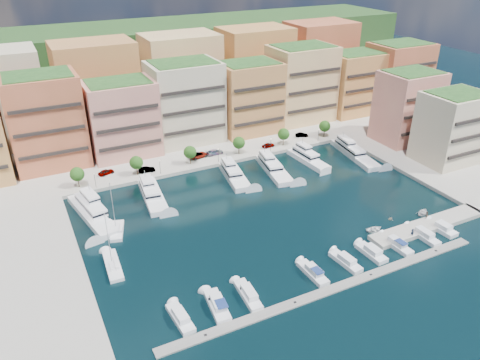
{
  "coord_description": "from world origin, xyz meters",
  "views": [
    {
      "loc": [
        -50.92,
        -84.97,
        60.24
      ],
      "look_at": [
        -3.9,
        8.96,
        6.0
      ],
      "focal_mm": 35.0,
      "sensor_mm": 36.0,
      "label": 1
    }
  ],
  "objects_px": {
    "person_1": "(426,215)",
    "car_0": "(106,172)",
    "tree_0": "(77,174)",
    "cruiser_5": "(346,262)",
    "tree_4": "(284,134)",
    "lamppost_4": "(319,133)",
    "cruiser_4": "(313,273)",
    "cruiser_7": "(396,245)",
    "tree_2": "(190,152)",
    "car_5": "(302,135)",
    "yacht_5": "(307,158)",
    "sailboat_1": "(113,266)",
    "tree_5": "(325,126)",
    "lamppost_0": "(95,178)",
    "lamppost_2": "(218,153)",
    "cruiser_9": "(442,229)",
    "car_4": "(268,145)",
    "car_3": "(215,152)",
    "cruiser_8": "(423,235)",
    "cruiser_2": "(248,295)",
    "lamppost_3": "(271,143)",
    "cruiser_6": "(372,253)",
    "car_2": "(199,155)",
    "person_0": "(412,232)",
    "yacht_1": "(152,194)",
    "yacht_0": "(91,211)",
    "car_1": "(147,170)",
    "cruiser_0": "(180,318)",
    "tree_1": "(136,163)",
    "tender_0": "(374,229)",
    "sailboat_2": "(117,231)",
    "tree_3": "(239,143)",
    "yacht_4": "(273,168)",
    "lamppost_1": "(160,165)",
    "cruiser_1": "(217,306)",
    "tender_2": "(423,212)"
  },
  "relations": [
    {
      "from": "person_1",
      "to": "cruiser_7",
      "type": "bearing_deg",
      "value": 21.16
    },
    {
      "from": "tree_4",
      "to": "lamppost_4",
      "type": "height_order",
      "value": "tree_4"
    },
    {
      "from": "cruiser_2",
      "to": "cruiser_8",
      "type": "xyz_separation_m",
      "value": [
        44.67,
        0.0,
        0.0
      ]
    },
    {
      "from": "car_3",
      "to": "yacht_5",
      "type": "bearing_deg",
      "value": -127.39
    },
    {
      "from": "lamppost_3",
      "to": "cruiser_6",
      "type": "distance_m",
      "value": 56.34
    },
    {
      "from": "lamppost_0",
      "to": "lamppost_2",
      "type": "height_order",
      "value": "same"
    },
    {
      "from": "tree_2",
      "to": "car_5",
      "type": "bearing_deg",
      "value": 4.46
    },
    {
      "from": "lamppost_2",
      "to": "person_1",
      "type": "height_order",
      "value": "lamppost_2"
    },
    {
      "from": "cruiser_9",
      "to": "car_4",
      "type": "xyz_separation_m",
      "value": [
        -12.96,
        58.64,
        1.17
      ]
    },
    {
      "from": "person_0",
      "to": "car_3",
      "type": "bearing_deg",
      "value": 3.82
    },
    {
      "from": "cruiser_9",
      "to": "car_4",
      "type": "distance_m",
      "value": 60.07
    },
    {
      "from": "yacht_0",
      "to": "tender_0",
      "type": "bearing_deg",
      "value": -32.25
    },
    {
      "from": "car_3",
      "to": "cruiser_8",
      "type": "bearing_deg",
      "value": -163.23
    },
    {
      "from": "cruiser_1",
      "to": "yacht_4",
      "type": "bearing_deg",
      "value": 49.82
    },
    {
      "from": "tree_0",
      "to": "lamppost_0",
      "type": "relative_size",
      "value": 1.35
    },
    {
      "from": "tree_4",
      "to": "tree_5",
      "type": "distance_m",
      "value": 16.0
    },
    {
      "from": "car_5",
      "to": "person_0",
      "type": "xyz_separation_m",
      "value": [
        -10.39,
        -60.68,
        0.22
      ]
    },
    {
      "from": "cruiser_0",
      "to": "tree_2",
      "type": "bearing_deg",
      "value": 67.14
    },
    {
      "from": "tree_4",
      "to": "car_3",
      "type": "bearing_deg",
      "value": 172.5
    },
    {
      "from": "tree_1",
      "to": "tender_2",
      "type": "xyz_separation_m",
      "value": [
        57.5,
        -50.59,
        -4.33
      ]
    },
    {
      "from": "yacht_0",
      "to": "person_0",
      "type": "xyz_separation_m",
      "value": [
        62.55,
        -42.58,
        0.71
      ]
    },
    {
      "from": "car_4",
      "to": "person_1",
      "type": "relative_size",
      "value": 2.31
    },
    {
      "from": "tree_0",
      "to": "car_5",
      "type": "height_order",
      "value": "tree_0"
    },
    {
      "from": "tree_1",
      "to": "tree_4",
      "type": "height_order",
      "value": "same"
    },
    {
      "from": "yacht_5",
      "to": "car_0",
      "type": "xyz_separation_m",
      "value": [
        -56.95,
        16.31,
        0.56
      ]
    },
    {
      "from": "cruiser_2",
      "to": "car_1",
      "type": "bearing_deg",
      "value": 92.07
    },
    {
      "from": "tree_3",
      "to": "yacht_4",
      "type": "xyz_separation_m",
      "value": [
        4.41,
        -13.4,
        -3.65
      ]
    },
    {
      "from": "cruiser_2",
      "to": "cruiser_9",
      "type": "distance_m",
      "value": 50.71
    },
    {
      "from": "yacht_0",
      "to": "person_1",
      "type": "relative_size",
      "value": 12.71
    },
    {
      "from": "tree_1",
      "to": "yacht_0",
      "type": "height_order",
      "value": "tree_1"
    },
    {
      "from": "lamppost_4",
      "to": "yacht_0",
      "type": "xyz_separation_m",
      "value": [
        -75.73,
        -12.59,
        -2.62
      ]
    },
    {
      "from": "yacht_1",
      "to": "cruiser_9",
      "type": "height_order",
      "value": "yacht_1"
    },
    {
      "from": "cruiser_0",
      "to": "car_3",
      "type": "xyz_separation_m",
      "value": [
        33.65,
        61.1,
        1.26
      ]
    },
    {
      "from": "cruiser_4",
      "to": "cruiser_7",
      "type": "xyz_separation_m",
      "value": [
        21.91,
        -0.0,
        -0.0
      ]
    },
    {
      "from": "cruiser_9",
      "to": "car_2",
      "type": "height_order",
      "value": "car_2"
    },
    {
      "from": "person_0",
      "to": "tree_5",
      "type": "bearing_deg",
      "value": -32.53
    },
    {
      "from": "tree_5",
      "to": "tender_0",
      "type": "relative_size",
      "value": 1.38
    },
    {
      "from": "person_1",
      "to": "car_0",
      "type": "bearing_deg",
      "value": -40.02
    },
    {
      "from": "tree_3",
      "to": "lamppost_1",
      "type": "relative_size",
      "value": 1.35
    },
    {
      "from": "yacht_5",
      "to": "sailboat_1",
      "type": "xyz_separation_m",
      "value": [
        -64.8,
        -25.4,
        -0.9
      ]
    },
    {
      "from": "person_1",
      "to": "car_4",
      "type": "bearing_deg",
      "value": -74.6
    },
    {
      "from": "lamppost_2",
      "to": "cruiser_5",
      "type": "relative_size",
      "value": 0.51
    },
    {
      "from": "lamppost_3",
      "to": "tree_5",
      "type": "bearing_deg",
      "value": 5.97
    },
    {
      "from": "yacht_5",
      "to": "cruiser_6",
      "type": "bearing_deg",
      "value": -107.29
    },
    {
      "from": "person_1",
      "to": "sailboat_1",
      "type": "bearing_deg",
      "value": -10.26
    },
    {
      "from": "lamppost_3",
      "to": "sailboat_2",
      "type": "xyz_separation_m",
      "value": [
        -53.84,
        -22.79,
        -3.51
      ]
    },
    {
      "from": "lamppost_3",
      "to": "lamppost_4",
      "type": "height_order",
      "value": "same"
    },
    {
      "from": "yacht_1",
      "to": "cruiser_5",
      "type": "height_order",
      "value": "yacht_1"
    },
    {
      "from": "tree_5",
      "to": "cruiser_7",
      "type": "xyz_separation_m",
      "value": [
        -22.4,
        -58.11,
        -4.17
      ]
    },
    {
      "from": "tree_0",
      "to": "cruiser_5",
      "type": "distance_m",
      "value": 72.94
    }
  ]
}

